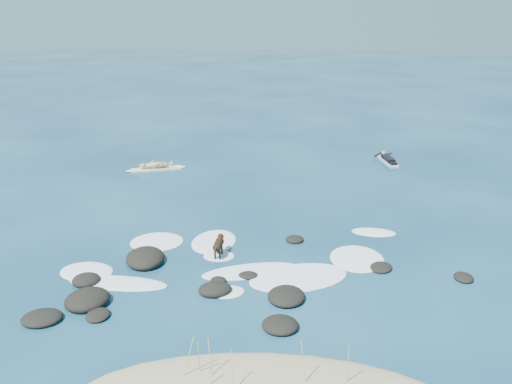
{
  "coord_description": "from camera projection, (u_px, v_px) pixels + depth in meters",
  "views": [
    {
      "loc": [
        0.4,
        -18.36,
        8.6
      ],
      "look_at": [
        -0.89,
        4.0,
        0.9
      ],
      "focal_mm": 40.0,
      "sensor_mm": 36.0,
      "label": 1
    }
  ],
  "objects": [
    {
      "name": "reef_rocks",
      "position": [
        171.0,
        286.0,
        17.65
      ],
      "size": [
        13.5,
        6.98,
        0.56
      ],
      "color": "black",
      "rests_on": "ground"
    },
    {
      "name": "standing_surfer_rig",
      "position": [
        156.0,
        157.0,
        29.62
      ],
      "size": [
        3.06,
        1.35,
        1.79
      ],
      "rotation": [
        0.0,
        0.0,
        0.33
      ],
      "color": "#EFEBBF",
      "rests_on": "ground"
    },
    {
      "name": "dog",
      "position": [
        219.0,
        244.0,
        19.69
      ],
      "size": [
        0.35,
        1.19,
        0.75
      ],
      "rotation": [
        0.0,
        0.0,
        1.5
      ],
      "color": "black",
      "rests_on": "ground"
    },
    {
      "name": "breaking_foam",
      "position": [
        237.0,
        262.0,
        19.43
      ],
      "size": [
        11.85,
        6.05,
        0.12
      ],
      "color": "white",
      "rests_on": "ground"
    },
    {
      "name": "paddling_surfer_rig",
      "position": [
        388.0,
        159.0,
        31.23
      ],
      "size": [
        1.11,
        2.41,
        0.42
      ],
      "rotation": [
        0.0,
        0.0,
        1.75
      ],
      "color": "white",
      "rests_on": "ground"
    },
    {
      "name": "dune_grass",
      "position": [
        260.0,
        373.0,
        12.72
      ],
      "size": [
        4.07,
        1.85,
        1.22
      ],
      "color": "#92B155",
      "rests_on": "ground"
    },
    {
      "name": "ground",
      "position": [
        274.0,
        253.0,
        20.15
      ],
      "size": [
        160.0,
        160.0,
        0.0
      ],
      "primitive_type": "plane",
      "color": "#0A2642",
      "rests_on": "ground"
    }
  ]
}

